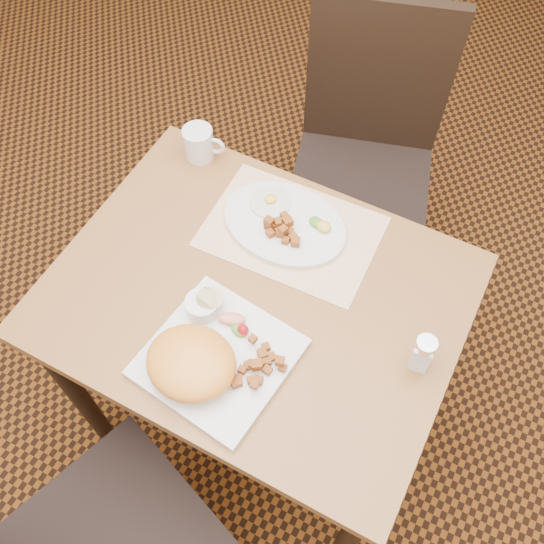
{
  "coord_description": "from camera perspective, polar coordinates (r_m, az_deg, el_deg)",
  "views": [
    {
      "loc": [
        0.35,
        -0.58,
        1.91
      ],
      "look_at": [
        0.03,
        0.03,
        0.82
      ],
      "focal_mm": 40.0,
      "sensor_mm": 36.0,
      "label": 1
    }
  ],
  "objects": [
    {
      "name": "chair_far",
      "position": [
        1.92,
        8.84,
        11.48
      ],
      "size": [
        0.52,
        0.53,
        0.97
      ],
      "rotation": [
        0.0,
        0.0,
        3.43
      ],
      "color": "black",
      "rests_on": "ground"
    },
    {
      "name": "hollandaise_mound",
      "position": [
        1.23,
        -7.68,
        -8.44
      ],
      "size": [
        0.19,
        0.17,
        0.07
      ],
      "color": "#FE9B31",
      "rests_on": "plate_square"
    },
    {
      "name": "coffee_mug",
      "position": [
        1.57,
        -6.83,
        11.94
      ],
      "size": [
        0.11,
        0.08,
        0.09
      ],
      "color": "silver",
      "rests_on": "table"
    },
    {
      "name": "table",
      "position": [
        1.44,
        -1.47,
        -4.18
      ],
      "size": [
        0.9,
        0.7,
        0.75
      ],
      "color": "#9A602F",
      "rests_on": "ground"
    },
    {
      "name": "garnish_sq",
      "position": [
        1.28,
        -3.39,
        -4.88
      ],
      "size": [
        0.08,
        0.06,
        0.03
      ],
      "color": "#387223",
      "rests_on": "plate_square"
    },
    {
      "name": "placemat",
      "position": [
        1.44,
        1.85,
        3.83
      ],
      "size": [
        0.41,
        0.3,
        0.0
      ],
      "primitive_type": "cube",
      "rotation": [
        0.0,
        0.0,
        0.04
      ],
      "color": "white",
      "rests_on": "table"
    },
    {
      "name": "salt_shaker",
      "position": [
        1.26,
        13.97,
        -7.4
      ],
      "size": [
        0.05,
        0.05,
        0.1
      ],
      "color": "white",
      "rests_on": "table"
    },
    {
      "name": "fried_egg",
      "position": [
        1.46,
        -0.16,
        6.65
      ],
      "size": [
        0.1,
        0.1,
        0.02
      ],
      "color": "white",
      "rests_on": "plate_oval"
    },
    {
      "name": "garnish_ov",
      "position": [
        1.42,
        4.63,
        4.46
      ],
      "size": [
        0.07,
        0.04,
        0.02
      ],
      "color": "#387223",
      "rests_on": "plate_oval"
    },
    {
      "name": "plate_square",
      "position": [
        1.27,
        -5.06,
        -8.01
      ],
      "size": [
        0.31,
        0.31,
        0.02
      ],
      "primitive_type": "cube",
      "rotation": [
        0.0,
        0.0,
        -0.11
      ],
      "color": "silver",
      "rests_on": "table"
    },
    {
      "name": "ramekin",
      "position": [
        1.3,
        -6.5,
        -3.12
      ],
      "size": [
        0.08,
        0.08,
        0.04
      ],
      "color": "silver",
      "rests_on": "plate_square"
    },
    {
      "name": "home_fries_ov",
      "position": [
        1.4,
        0.87,
        4.11
      ],
      "size": [
        0.1,
        0.08,
        0.03
      ],
      "color": "#9D4F19",
      "rests_on": "plate_oval"
    },
    {
      "name": "plate_oval",
      "position": [
        1.44,
        1.18,
        4.55
      ],
      "size": [
        0.32,
        0.24,
        0.02
      ],
      "primitive_type": null,
      "rotation": [
        0.0,
        0.0,
        -0.06
      ],
      "color": "silver",
      "rests_on": "placemat"
    },
    {
      "name": "ground",
      "position": [
        2.03,
        -1.06,
        -12.71
      ],
      "size": [
        8.0,
        8.0,
        0.0
      ],
      "primitive_type": "plane",
      "color": "black",
      "rests_on": "ground"
    },
    {
      "name": "home_fries_sq",
      "position": [
        1.24,
        -1.36,
        -8.87
      ],
      "size": [
        0.1,
        0.12,
        0.03
      ],
      "color": "#9D4F19",
      "rests_on": "plate_square"
    }
  ]
}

